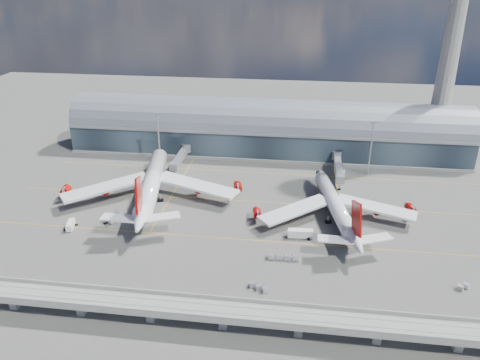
# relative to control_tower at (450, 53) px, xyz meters

# --- Properties ---
(ground) EXTENTS (500.00, 500.00, 0.00)m
(ground) POSITION_rel_control_tower_xyz_m (-85.00, -83.00, -51.64)
(ground) COLOR #474744
(ground) RESTS_ON ground
(taxi_lines) EXTENTS (200.00, 80.12, 0.01)m
(taxi_lines) POSITION_rel_control_tower_xyz_m (-85.00, -60.89, -51.63)
(taxi_lines) COLOR gold
(taxi_lines) RESTS_ON ground
(terminal) EXTENTS (200.00, 30.00, 28.00)m
(terminal) POSITION_rel_control_tower_xyz_m (-85.00, -5.01, -40.30)
(terminal) COLOR #1B252E
(terminal) RESTS_ON ground
(control_tower) EXTENTS (19.00, 19.00, 103.00)m
(control_tower) POSITION_rel_control_tower_xyz_m (0.00, 0.00, 0.00)
(control_tower) COLOR gray
(control_tower) RESTS_ON ground
(guideway) EXTENTS (220.00, 8.50, 7.20)m
(guideway) POSITION_rel_control_tower_xyz_m (-85.00, -138.00, -46.34)
(guideway) COLOR gray
(guideway) RESTS_ON ground
(floodlight_mast_left) EXTENTS (3.00, 0.70, 25.70)m
(floodlight_mast_left) POSITION_rel_control_tower_xyz_m (-135.00, -28.00, -38.00)
(floodlight_mast_left) COLOR gray
(floodlight_mast_left) RESTS_ON ground
(floodlight_mast_right) EXTENTS (3.00, 0.70, 25.70)m
(floodlight_mast_right) POSITION_rel_control_tower_xyz_m (-35.00, -28.00, -38.00)
(floodlight_mast_right) COLOR gray
(floodlight_mast_right) RESTS_ON ground
(airliner_left) EXTENTS (74.75, 78.69, 24.07)m
(airliner_left) POSITION_rel_control_tower_xyz_m (-126.93, -66.93, -44.76)
(airliner_left) COLOR white
(airliner_left) RESTS_ON ground
(airliner_right) EXTENTS (62.54, 65.45, 20.87)m
(airliner_right) POSITION_rel_control_tower_xyz_m (-52.41, -74.32, -46.22)
(airliner_right) COLOR white
(airliner_right) RESTS_ON ground
(jet_bridge_left) EXTENTS (4.40, 28.00, 7.25)m
(jet_bridge_left) POSITION_rel_control_tower_xyz_m (-123.90, -29.88, -46.46)
(jet_bridge_left) COLOR gray
(jet_bridge_left) RESTS_ON ground
(jet_bridge_right) EXTENTS (4.40, 32.00, 7.25)m
(jet_bridge_right) POSITION_rel_control_tower_xyz_m (-49.25, -31.82, -46.46)
(jet_bridge_right) COLOR gray
(jet_bridge_right) RESTS_ON ground
(service_truck_0) EXTENTS (3.63, 6.82, 2.69)m
(service_truck_0) POSITION_rel_control_tower_xyz_m (-149.73, -93.94, -50.25)
(service_truck_0) COLOR silver
(service_truck_0) RESTS_ON ground
(service_truck_1) EXTENTS (4.88, 4.22, 2.61)m
(service_truck_1) POSITION_rel_control_tower_xyz_m (-136.88, -87.77, -50.32)
(service_truck_1) COLOR silver
(service_truck_1) RESTS_ON ground
(service_truck_2) EXTENTS (9.14, 3.29, 3.25)m
(service_truck_2) POSITION_rel_control_tower_xyz_m (-65.34, -89.07, -49.94)
(service_truck_2) COLOR silver
(service_truck_2) RESTS_ON ground
(service_truck_4) EXTENTS (3.24, 5.44, 2.96)m
(service_truck_4) POSITION_rel_control_tower_xyz_m (-47.50, -33.83, -50.14)
(service_truck_4) COLOR silver
(service_truck_4) RESTS_ON ground
(service_truck_5) EXTENTS (4.62, 6.79, 3.07)m
(service_truck_5) POSITION_rel_control_tower_xyz_m (-129.72, -65.98, -50.07)
(service_truck_5) COLOR silver
(service_truck_5) RESTS_ON ground
(cargo_train_0) EXTENTS (10.62, 1.82, 1.77)m
(cargo_train_0) POSITION_rel_control_tower_xyz_m (-70.59, -103.80, -50.72)
(cargo_train_0) COLOR gray
(cargo_train_0) RESTS_ON ground
(cargo_train_1) EXTENTS (6.64, 4.03, 1.49)m
(cargo_train_1) POSITION_rel_control_tower_xyz_m (-77.21, -120.62, -50.86)
(cargo_train_1) COLOR gray
(cargo_train_1) RESTS_ON ground
(cargo_train_2) EXTENTS (4.49, 3.49, 1.49)m
(cargo_train_2) POSITION_rel_control_tower_xyz_m (-16.28, -112.04, -50.86)
(cargo_train_2) COLOR gray
(cargo_train_2) RESTS_ON ground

